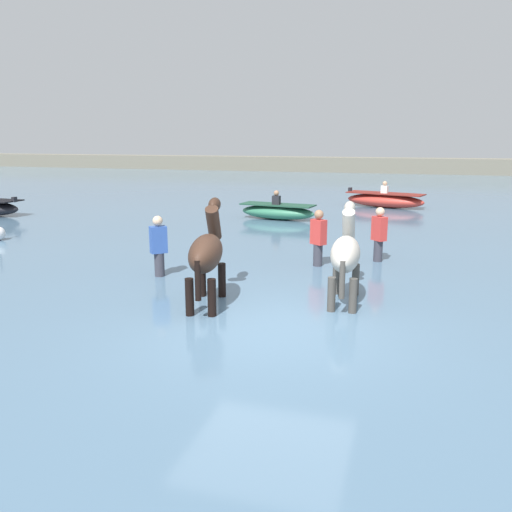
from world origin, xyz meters
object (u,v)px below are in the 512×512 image
(horse_trailing_pinto, at_px, (346,256))
(boat_far_inshore, at_px, (385,200))
(person_onlooker_right, at_px, (159,253))
(boat_far_offshore, at_px, (278,211))
(person_spectator_far, at_px, (379,241))
(horse_lead_dark_bay, at_px, (207,255))
(person_wading_mid, at_px, (318,245))

(horse_trailing_pinto, relative_size, boat_far_inshore, 0.61)
(boat_far_inshore, xyz_separation_m, person_onlooker_right, (-3.78, -12.27, 0.18))
(boat_far_offshore, distance_m, person_spectator_far, 6.55)
(horse_lead_dark_bay, bearing_deg, person_wading_mid, 67.61)
(horse_trailing_pinto, xyz_separation_m, boat_far_offshore, (-3.38, 8.56, -0.53))
(boat_far_inshore, xyz_separation_m, person_wading_mid, (-0.86, -10.49, 0.18))
(horse_trailing_pinto, distance_m, boat_far_inshore, 12.86)
(person_spectator_far, bearing_deg, horse_lead_dark_bay, -122.46)
(horse_lead_dark_bay, distance_m, horse_trailing_pinto, 2.33)
(boat_far_offshore, height_order, boat_far_inshore, boat_far_inshore)
(horse_lead_dark_bay, relative_size, person_wading_mid, 1.29)
(boat_far_offshore, height_order, person_onlooker_right, person_onlooker_right)
(person_spectator_far, bearing_deg, boat_far_inshore, 92.17)
(boat_far_offshore, bearing_deg, horse_lead_dark_bay, -82.71)
(horse_trailing_pinto, relative_size, person_spectator_far, 1.24)
(boat_far_inshore, bearing_deg, boat_far_offshore, -128.13)
(horse_lead_dark_bay, distance_m, person_onlooker_right, 2.16)
(horse_lead_dark_bay, height_order, person_wading_mid, horse_lead_dark_bay)
(horse_lead_dark_bay, relative_size, horse_trailing_pinto, 1.04)
(horse_trailing_pinto, distance_m, person_onlooker_right, 3.85)
(person_wading_mid, bearing_deg, boat_far_inshore, 85.29)
(boat_far_offshore, relative_size, person_onlooker_right, 1.68)
(horse_trailing_pinto, relative_size, boat_far_offshore, 0.74)
(boat_far_offshore, xyz_separation_m, person_onlooker_right, (-0.41, -7.98, 0.20))
(horse_lead_dark_bay, xyz_separation_m, boat_far_offshore, (-1.20, 9.37, -0.58))
(horse_lead_dark_bay, xyz_separation_m, person_onlooker_right, (-1.61, 1.39, -0.37))
(horse_trailing_pinto, bearing_deg, person_wading_mid, 110.33)
(horse_trailing_pinto, distance_m, boat_far_offshore, 9.22)
(boat_far_offshore, bearing_deg, person_onlooker_right, -92.94)
(horse_trailing_pinto, bearing_deg, boat_far_inshore, 90.05)
(horse_lead_dark_bay, relative_size, person_spectator_far, 1.29)
(horse_trailing_pinto, height_order, boat_far_offshore, horse_trailing_pinto)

